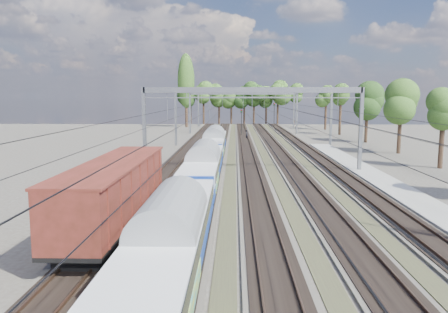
{
  "coord_description": "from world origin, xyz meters",
  "views": [
    {
      "loc": [
        -1.82,
        -16.37,
        8.06
      ],
      "look_at": [
        -2.76,
        21.59,
        2.8
      ],
      "focal_mm": 35.0,
      "sensor_mm": 36.0,
      "label": 1
    }
  ],
  "objects_px": {
    "worker": "(247,135)",
    "signal_far": "(274,112)",
    "freight_boxcar": "(115,190)",
    "signal_near": "(241,119)",
    "emu_train": "(203,163)"
  },
  "relations": [
    {
      "from": "signal_far",
      "to": "emu_train",
      "type": "bearing_deg",
      "value": -120.88
    },
    {
      "from": "signal_near",
      "to": "freight_boxcar",
      "type": "bearing_deg",
      "value": -111.93
    },
    {
      "from": "freight_boxcar",
      "to": "signal_far",
      "type": "relative_size",
      "value": 2.44
    },
    {
      "from": "worker",
      "to": "signal_near",
      "type": "distance_m",
      "value": 7.18
    },
    {
      "from": "freight_boxcar",
      "to": "worker",
      "type": "distance_m",
      "value": 57.28
    },
    {
      "from": "worker",
      "to": "signal_far",
      "type": "relative_size",
      "value": 0.28
    },
    {
      "from": "freight_boxcar",
      "to": "signal_far",
      "type": "bearing_deg",
      "value": 78.74
    },
    {
      "from": "emu_train",
      "to": "freight_boxcar",
      "type": "height_order",
      "value": "freight_boxcar"
    },
    {
      "from": "emu_train",
      "to": "signal_near",
      "type": "height_order",
      "value": "signal_near"
    },
    {
      "from": "emu_train",
      "to": "freight_boxcar",
      "type": "bearing_deg",
      "value": -111.57
    },
    {
      "from": "freight_boxcar",
      "to": "signal_far",
      "type": "height_order",
      "value": "signal_far"
    },
    {
      "from": "freight_boxcar",
      "to": "signal_near",
      "type": "bearing_deg",
      "value": 82.3
    },
    {
      "from": "signal_near",
      "to": "signal_far",
      "type": "height_order",
      "value": "signal_far"
    },
    {
      "from": "worker",
      "to": "freight_boxcar",
      "type": "bearing_deg",
      "value": -168.48
    },
    {
      "from": "emu_train",
      "to": "signal_near",
      "type": "distance_m",
      "value": 51.9
    }
  ]
}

